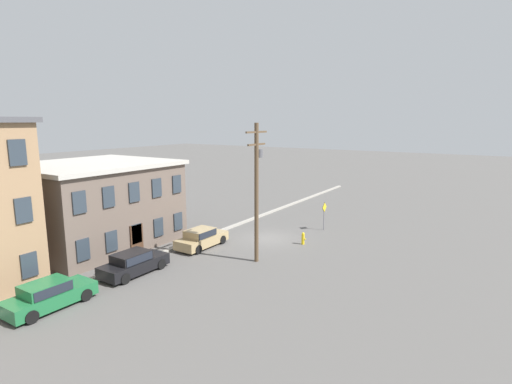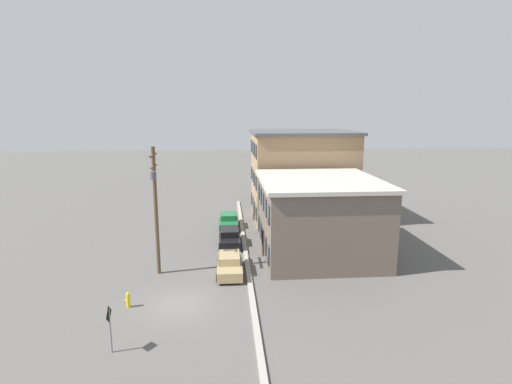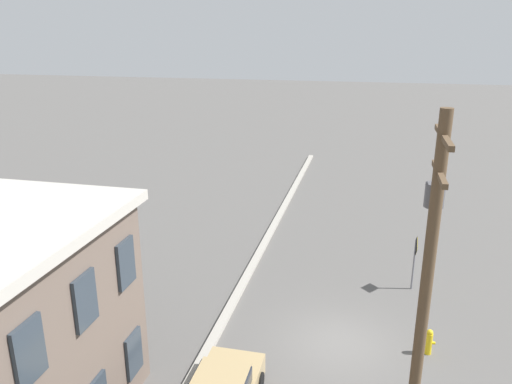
% 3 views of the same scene
% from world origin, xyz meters
% --- Properties ---
extents(ground_plane, '(200.00, 200.00, 0.00)m').
position_xyz_m(ground_plane, '(0.00, 0.00, 0.00)').
color(ground_plane, '#565451').
extents(kerb_strip, '(56.00, 0.36, 0.16)m').
position_xyz_m(kerb_strip, '(0.00, 4.50, 0.08)').
color(kerb_strip, '#9E998E').
rests_on(kerb_strip, ground_plane).
extents(apartment_midblock, '(11.15, 9.69, 6.38)m').
position_xyz_m(apartment_midblock, '(-8.46, 10.59, 3.20)').
color(apartment_midblock, '#66564C').
rests_on(apartment_midblock, ground_plane).
extents(car_green, '(4.40, 1.92, 1.43)m').
position_xyz_m(car_green, '(-16.65, 3.16, 0.75)').
color(car_green, '#1E6638').
rests_on(car_green, ground_plane).
extents(car_black, '(4.40, 1.92, 1.43)m').
position_xyz_m(car_black, '(-11.15, 3.19, 0.75)').
color(car_black, black).
rests_on(car_black, ground_plane).
extents(car_tan, '(4.40, 1.92, 1.43)m').
position_xyz_m(car_tan, '(-4.69, 3.12, 0.75)').
color(car_tan, tan).
rests_on(car_tan, ground_plane).
extents(caution_sign, '(0.90, 0.08, 2.51)m').
position_xyz_m(caution_sign, '(4.80, -2.86, 1.67)').
color(caution_sign, slate).
rests_on(caution_sign, ground_plane).
extents(utility_pole, '(2.40, 0.44, 9.38)m').
position_xyz_m(utility_pole, '(-5.03, -2.11, 5.27)').
color(utility_pole, brown).
rests_on(utility_pole, ground_plane).
extents(fire_hydrant, '(0.24, 0.34, 0.96)m').
position_xyz_m(fire_hydrant, '(0.09, -3.13, 0.48)').
color(fire_hydrant, yellow).
rests_on(fire_hydrant, ground_plane).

